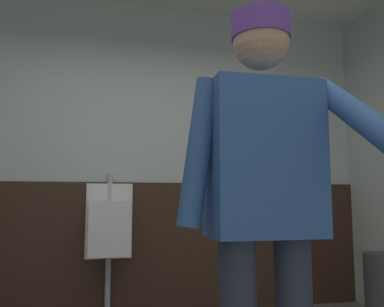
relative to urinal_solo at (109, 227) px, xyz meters
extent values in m
cube|color=silver|center=(0.23, 0.22, 0.65)|extent=(5.00, 0.12, 2.86)
cube|color=#382319|center=(0.23, 0.14, -0.20)|extent=(4.40, 0.03, 1.16)
cube|color=white|center=(0.00, 0.13, 0.05)|extent=(0.40, 0.05, 0.65)
cube|color=white|center=(0.00, -0.04, 0.00)|extent=(0.34, 0.30, 0.45)
cylinder|color=#B7BABF|center=(0.00, 0.12, 0.34)|extent=(0.04, 0.04, 0.24)
cylinder|color=#B7BABF|center=(0.00, 0.09, -0.50)|extent=(0.05, 0.05, 0.55)
cube|color=#335999|center=(0.51, -2.08, 0.39)|extent=(0.42, 0.24, 0.59)
cylinder|color=#335999|center=(0.25, -2.08, 0.41)|extent=(0.17, 0.09, 0.56)
cylinder|color=#335999|center=(0.76, -2.31, 0.53)|extent=(0.09, 0.50, 0.39)
sphere|color=tan|center=(0.51, -2.08, 0.85)|extent=(0.22, 0.22, 0.22)
cylinder|color=#60388C|center=(0.51, -2.08, 0.92)|extent=(0.23, 0.23, 0.10)
cylinder|color=#38383D|center=(2.14, -0.65, -0.49)|extent=(0.28, 0.28, 0.58)
camera|label=1|loc=(-0.11, -3.50, 0.23)|focal=37.42mm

